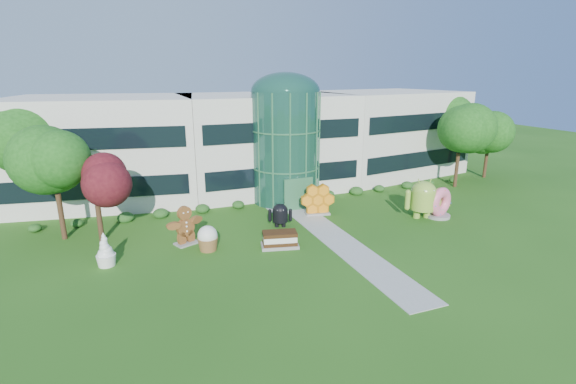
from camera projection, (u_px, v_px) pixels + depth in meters
name	position (u px, v px, depth m)	size (l,w,h in m)	color
ground	(350.00, 249.00, 27.90)	(140.00, 140.00, 0.00)	#215114
building	(265.00, 141.00, 42.72)	(46.00, 15.00, 9.30)	beige
atrium	(286.00, 148.00, 37.28)	(6.00, 6.00, 9.80)	#194738
walkway	(336.00, 238.00, 29.68)	(2.40, 20.00, 0.04)	#9E9E93
tree_red	(97.00, 200.00, 28.36)	(4.00, 4.00, 6.00)	#3F0C14
trees_backdrop	(282.00, 153.00, 38.37)	(52.00, 8.00, 8.40)	#174D13
android_green	(423.00, 196.00, 33.48)	(3.18, 2.12, 3.60)	#8AB339
android_black	(280.00, 213.00, 31.67)	(1.89, 1.27, 2.15)	black
donut	(439.00, 202.00, 33.77)	(2.45, 1.18, 2.55)	#EB5988
gingerbread	(185.00, 225.00, 28.39)	(2.99, 1.15, 2.76)	brown
ice_cream_sandwich	(280.00, 239.00, 28.07)	(2.51, 1.25, 1.12)	black
honeycomb	(317.00, 201.00, 34.43)	(2.98, 1.06, 2.34)	orange
froyo	(105.00, 249.00, 25.25)	(1.24, 1.24, 2.12)	white
cupcake	(208.00, 238.00, 27.53)	(1.42, 1.42, 1.71)	white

